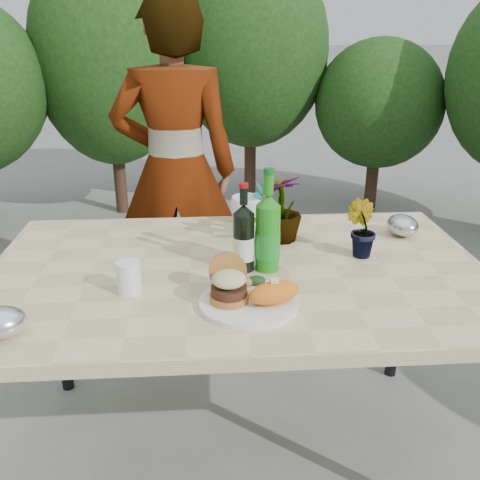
{
  "coord_description": "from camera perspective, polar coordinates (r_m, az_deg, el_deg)",
  "views": [
    {
      "loc": [
        -0.1,
        -1.55,
        1.48
      ],
      "look_at": [
        0.0,
        -0.08,
        0.88
      ],
      "focal_mm": 40.0,
      "sensor_mm": 36.0,
      "label": 1
    }
  ],
  "objects": [
    {
      "name": "ground",
      "position": [
        2.15,
        -0.16,
        -21.43
      ],
      "size": [
        80.0,
        80.0,
        0.0
      ],
      "primitive_type": "plane",
      "color": "slate",
      "rests_on": "ground"
    },
    {
      "name": "patio_table",
      "position": [
        1.75,
        -0.18,
        -4.72
      ],
      "size": [
        1.6,
        1.0,
        0.75
      ],
      "color": "beige",
      "rests_on": "ground"
    },
    {
      "name": "shrub_hedge",
      "position": [
        3.21,
        3.09,
        15.61
      ],
      "size": [
        6.88,
        5.01,
        2.07
      ],
      "color": "#382316",
      "rests_on": "ground"
    },
    {
      "name": "dinner_plate",
      "position": [
        1.5,
        0.94,
        -6.67
      ],
      "size": [
        0.28,
        0.28,
        0.01
      ],
      "primitive_type": "cylinder",
      "color": "white",
      "rests_on": "patio_table"
    },
    {
      "name": "burger_stack",
      "position": [
        1.49,
        -1.22,
        -4.6
      ],
      "size": [
        0.11,
        0.16,
        0.11
      ],
      "color": "#B7722D",
      "rests_on": "dinner_plate"
    },
    {
      "name": "sweet_potato",
      "position": [
        1.47,
        3.66,
        -5.63
      ],
      "size": [
        0.17,
        0.12,
        0.06
      ],
      "primitive_type": "ellipsoid",
      "rotation": [
        0.0,
        0.0,
        0.35
      ],
      "color": "orange",
      "rests_on": "dinner_plate"
    },
    {
      "name": "grilled_veg",
      "position": [
        1.58,
        1.29,
        -4.39
      ],
      "size": [
        0.08,
        0.05,
        0.03
      ],
      "color": "olive",
      "rests_on": "dinner_plate"
    },
    {
      "name": "wine_bottle",
      "position": [
        1.67,
        0.39,
        0.12
      ],
      "size": [
        0.07,
        0.07,
        0.29
      ],
      "rotation": [
        0.0,
        0.0,
        -0.26
      ],
      "color": "black",
      "rests_on": "patio_table"
    },
    {
      "name": "sparkling_water",
      "position": [
        1.67,
        2.97,
        0.67
      ],
      "size": [
        0.08,
        0.08,
        0.33
      ],
      "rotation": [
        0.0,
        0.0,
        0.43
      ],
      "color": "#1C8418",
      "rests_on": "patio_table"
    },
    {
      "name": "plastic_cup",
      "position": [
        1.59,
        -11.77,
        -3.91
      ],
      "size": [
        0.07,
        0.07,
        0.09
      ],
      "primitive_type": "cylinder",
      "color": "white",
      "rests_on": "patio_table"
    },
    {
      "name": "seedling_left",
      "position": [
        1.87,
        2.67,
        2.72
      ],
      "size": [
        0.13,
        0.14,
        0.22
      ],
      "primitive_type": "imported",
      "rotation": [
        0.0,
        0.0,
        0.92
      ],
      "color": "#2A5C1F",
      "rests_on": "patio_table"
    },
    {
      "name": "seedling_mid",
      "position": [
        1.82,
        12.78,
        1.17
      ],
      "size": [
        0.13,
        0.14,
        0.19
      ],
      "primitive_type": "imported",
      "rotation": [
        0.0,
        0.0,
        2.27
      ],
      "color": "#2B551D",
      "rests_on": "patio_table"
    },
    {
      "name": "seedling_right",
      "position": [
        1.9,
        4.59,
        3.4
      ],
      "size": [
        0.19,
        0.19,
        0.24
      ],
      "primitive_type": "imported",
      "rotation": [
        0.0,
        0.0,
        3.69
      ],
      "color": "#205A1E",
      "rests_on": "patio_table"
    },
    {
      "name": "blue_bowl",
      "position": [
        2.11,
        0.68,
        3.34
      ],
      "size": [
        0.13,
        0.13,
        0.1
      ],
      "primitive_type": "imported",
      "rotation": [
        0.0,
        0.0,
        0.05
      ],
      "color": "white",
      "rests_on": "patio_table"
    },
    {
      "name": "foil_packet_left",
      "position": [
        1.47,
        -24.26,
        -8.04
      ],
      "size": [
        0.15,
        0.13,
        0.08
      ],
      "primitive_type": "ellipsoid",
      "rotation": [
        0.0,
        0.0,
        0.19
      ],
      "color": "silver",
      "rests_on": "patio_table"
    },
    {
      "name": "foil_packet_right",
      "position": [
        2.06,
        16.95,
        1.51
      ],
      "size": [
        0.13,
        0.15,
        0.08
      ],
      "primitive_type": "ellipsoid",
      "rotation": [
        0.0,
        0.0,
        1.79
      ],
      "color": "#BBBEC2",
      "rests_on": "patio_table"
    },
    {
      "name": "person",
      "position": [
        2.61,
        -6.89,
        7.22
      ],
      "size": [
        0.6,
        0.4,
        1.64
      ],
      "primitive_type": "imported",
      "rotation": [
        0.0,
        0.0,
        3.13
      ],
      "color": "#966A4B",
      "rests_on": "ground"
    }
  ]
}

